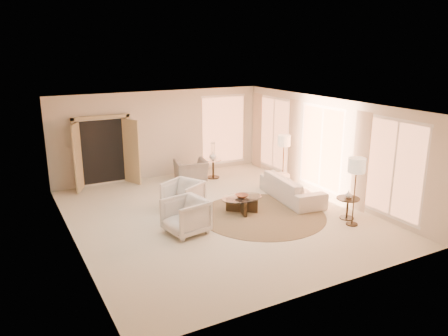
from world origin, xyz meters
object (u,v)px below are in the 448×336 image
armchair_right (186,215)px  side_table (213,167)px  end_table (348,204)px  side_vase (213,156)px  sofa (292,188)px  coffee_table (242,203)px  floor_lamp_near (284,143)px  floor_lamp_far (357,168)px  armchair_left (183,195)px  accent_chair (191,167)px  end_vase (348,194)px  bowl (242,196)px

armchair_right → side_table: (2.54, 3.60, -0.07)m
end_table → side_vase: (-1.36, 4.70, 0.38)m
sofa → coffee_table: 1.76m
armchair_right → floor_lamp_near: floor_lamp_near is taller
armchair_right → floor_lamp_far: size_ratio=0.54×
side_vase → floor_lamp_far: bearing=-76.9°
armchair_left → floor_lamp_far: size_ratio=0.53×
accent_chair → end_vase: size_ratio=5.21×
bowl → side_vase: side_vase is taller
armchair_left → armchair_right: bearing=-50.3°
bowl → floor_lamp_near: bearing=30.7°
floor_lamp_far → accent_chair: bearing=110.2°
sofa → armchair_left: size_ratio=2.58×
coffee_table → side_table: size_ratio=2.23×
bowl → side_vase: (0.74, 3.09, 0.30)m
bowl → armchair_left: bearing=148.2°
bowl → floor_lamp_far: bearing=-45.9°
accent_chair → bowl: accent_chair is taller
sofa → side_vase: (-1.00, 2.89, 0.41)m
floor_lamp_far → end_vase: size_ratio=8.74×
armchair_left → floor_lamp_far: 4.36m
armchair_right → end_table: 4.05m
sofa → end_vase: bearing=-162.2°
end_table → side_table: 4.90m
coffee_table → end_vase: 2.67m
coffee_table → floor_lamp_near: bearing=30.7°
accent_chair → end_table: 5.27m
floor_lamp_near → side_vase: 2.39m
armchair_left → accent_chair: armchair_left is taller
armchair_left → floor_lamp_near: floor_lamp_near is taller
accent_chair → bowl: size_ratio=3.07×
armchair_right → end_vase: (3.89, -1.11, 0.18)m
end_table → end_vase: (0.00, 0.00, 0.26)m
end_table → floor_lamp_far: bearing=-115.9°
armchair_right → floor_lamp_near: 4.53m
accent_chair → floor_lamp_near: size_ratio=0.62×
armchair_right → accent_chair: 4.14m
coffee_table → armchair_left: bearing=148.2°
armchair_left → side_vase: armchair_left is taller
coffee_table → bowl: size_ratio=4.33×
armchair_right → bowl: (1.80, 0.51, -0.00)m
coffee_table → end_table: 2.65m
armchair_left → end_vase: 4.17m
end_vase → floor_lamp_near: bearing=87.1°
armchair_right → side_table: size_ratio=1.44×
armchair_left → end_table: size_ratio=1.55×
end_table → bowl: 2.65m
bowl → armchair_right: bearing=-164.2°
coffee_table → floor_lamp_near: (2.25, 1.33, 1.09)m
end_vase → side_vase: bearing=106.1°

